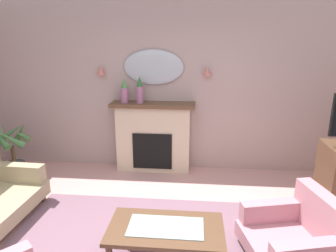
% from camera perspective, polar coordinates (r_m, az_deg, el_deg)
% --- Properties ---
extents(wall_back, '(7.00, 0.10, 2.74)m').
position_cam_1_polar(wall_back, '(5.02, 0.31, 7.19)').
color(wall_back, '#B29993').
rests_on(wall_back, ground).
extents(fireplace, '(1.36, 0.36, 1.16)m').
position_cam_1_polar(fireplace, '(5.03, -2.79, -2.21)').
color(fireplace, beige).
rests_on(fireplace, ground).
extents(mantel_vase_left, '(0.13, 0.13, 0.40)m').
position_cam_1_polar(mantel_vase_left, '(4.89, -8.22, 6.41)').
color(mantel_vase_left, '#9E6084').
rests_on(mantel_vase_left, fireplace).
extents(mantel_vase_right, '(0.11, 0.11, 0.43)m').
position_cam_1_polar(mantel_vase_right, '(4.84, -5.33, 6.67)').
color(mantel_vase_right, '#9E6084').
rests_on(mantel_vase_right, fireplace).
extents(wall_mirror, '(0.96, 0.06, 0.56)m').
position_cam_1_polar(wall_mirror, '(4.93, -2.74, 10.99)').
color(wall_mirror, '#B2BCC6').
extents(wall_sconce_left, '(0.14, 0.14, 0.14)m').
position_cam_1_polar(wall_sconce_left, '(5.07, -12.53, 10.22)').
color(wall_sconce_left, '#D17066').
extents(wall_sconce_right, '(0.14, 0.14, 0.14)m').
position_cam_1_polar(wall_sconce_right, '(4.84, 7.36, 10.18)').
color(wall_sconce_right, '#D17066').
extents(coffee_table, '(1.10, 0.60, 0.45)m').
position_cam_1_polar(coffee_table, '(3.06, -0.42, -19.35)').
color(coffee_table, brown).
rests_on(coffee_table, ground).
extents(armchair_beside_couch, '(0.98, 0.97, 0.71)m').
position_cam_1_polar(armchair_beside_couch, '(3.41, 23.27, -18.27)').
color(armchair_beside_couch, '#B77A84').
rests_on(armchair_beside_couch, ground).
extents(potted_plant_tall_palm, '(0.58, 0.60, 0.91)m').
position_cam_1_polar(potted_plant_tall_palm, '(5.33, -27.20, -4.14)').
color(potted_plant_tall_palm, '#474C56').
rests_on(potted_plant_tall_palm, ground).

